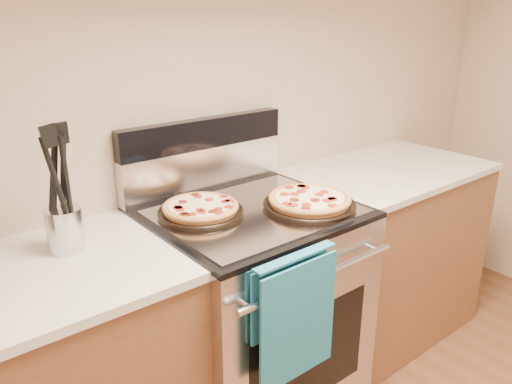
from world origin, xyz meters
TOP-DOWN VIEW (x-y plane):
  - wall_back at (0.00, 2.00)m, footprint 4.00×0.00m
  - range_body at (0.00, 1.65)m, footprint 0.76×0.68m
  - oven_window at (0.00, 1.31)m, footprint 0.56×0.01m
  - cooktop at (0.00, 1.65)m, footprint 0.76×0.68m
  - backsplash_lower at (0.00, 1.96)m, footprint 0.76×0.06m
  - backsplash_upper at (0.00, 1.96)m, footprint 0.76×0.06m
  - oven_handle at (0.00, 1.27)m, footprint 0.70×0.03m
  - dish_towel at (-0.12, 1.27)m, footprint 0.32×0.05m
  - foil_sheet at (0.00, 1.62)m, footprint 0.70×0.55m
  - cabinet_right at (0.88, 1.68)m, footprint 1.00×0.62m
  - countertop_right at (0.88, 1.68)m, footprint 1.02×0.64m
  - pepperoni_pizza_back at (-0.18, 1.72)m, footprint 0.39×0.39m
  - pepperoni_pizza_front at (0.18, 1.52)m, footprint 0.38×0.38m
  - utensil_crock at (-0.65, 1.77)m, footprint 0.13×0.13m

SIDE VIEW (x-z plane):
  - cabinet_right at x=0.88m, z-range 0.00..0.88m
  - range_body at x=0.00m, z-range 0.00..0.90m
  - oven_window at x=0.00m, z-range 0.25..0.65m
  - dish_towel at x=-0.12m, z-range 0.49..0.91m
  - oven_handle at x=0.00m, z-range 0.79..0.81m
  - countertop_right at x=0.88m, z-range 0.88..0.91m
  - cooktop at x=0.00m, z-range 0.90..0.92m
  - foil_sheet at x=0.00m, z-range 0.92..0.93m
  - pepperoni_pizza_back at x=-0.18m, z-range 0.93..0.97m
  - pepperoni_pizza_front at x=0.18m, z-range 0.93..0.97m
  - utensil_crock at x=-0.65m, z-range 0.91..1.05m
  - backsplash_lower at x=0.00m, z-range 0.92..1.10m
  - backsplash_upper at x=0.00m, z-range 1.10..1.22m
  - wall_back at x=0.00m, z-range -0.65..3.35m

